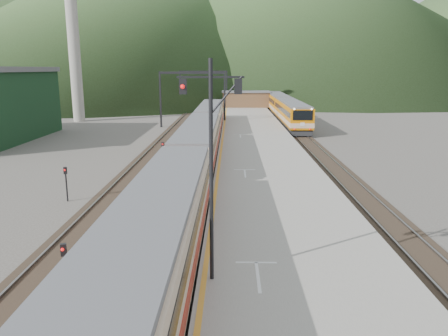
{
  "coord_description": "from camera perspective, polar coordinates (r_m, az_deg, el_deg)",
  "views": [
    {
      "loc": [
        2.82,
        -8.58,
        8.39
      ],
      "look_at": [
        2.33,
        19.39,
        2.0
      ],
      "focal_mm": 35.0,
      "sensor_mm": 36.0,
      "label": 1
    }
  ],
  "objects": [
    {
      "name": "track_main",
      "position": [
        49.37,
        -2.29,
        3.15
      ],
      "size": [
        2.6,
        200.0,
        0.23
      ],
      "color": "black",
      "rests_on": "ground"
    },
    {
      "name": "track_far",
      "position": [
        49.9,
        -8.04,
        3.14
      ],
      "size": [
        2.6,
        200.0,
        0.23
      ],
      "color": "black",
      "rests_on": "ground"
    },
    {
      "name": "track_second",
      "position": [
        50.05,
        10.99,
        3.06
      ],
      "size": [
        2.6,
        200.0,
        0.23
      ],
      "color": "black",
      "rests_on": "ground"
    },
    {
      "name": "platform",
      "position": [
        47.33,
        4.36,
        3.23
      ],
      "size": [
        8.0,
        100.0,
        1.0
      ],
      "primitive_type": "cube",
      "color": "gray",
      "rests_on": "ground"
    },
    {
      "name": "gantry_near",
      "position": [
        63.89,
        -4.16,
        10.32
      ],
      "size": [
        9.55,
        0.25,
        8.0
      ],
      "color": "black",
      "rests_on": "ground"
    },
    {
      "name": "gantry_far",
      "position": [
        88.81,
        -2.71,
        11.04
      ],
      "size": [
        9.55,
        0.25,
        8.0
      ],
      "color": "black",
      "rests_on": "ground"
    },
    {
      "name": "smokestack",
      "position": [
        75.11,
        -19.19,
        17.24
      ],
      "size": [
        1.8,
        1.8,
        30.0
      ],
      "primitive_type": "cylinder",
      "color": "#9E998E",
      "rests_on": "ground"
    },
    {
      "name": "station_shed",
      "position": [
        86.82,
        2.87,
        9.01
      ],
      "size": [
        9.4,
        4.4,
        3.1
      ],
      "color": "brown",
      "rests_on": "platform"
    },
    {
      "name": "hill_a",
      "position": [
        204.29,
        -11.73,
        18.69
      ],
      "size": [
        180.0,
        180.0,
        60.0
      ],
      "primitive_type": "cone",
      "color": "#304820",
      "rests_on": "ground"
    },
    {
      "name": "hill_b",
      "position": [
        241.88,
        7.91,
        19.67
      ],
      "size": [
        220.0,
        220.0,
        75.0
      ],
      "primitive_type": "cone",
      "color": "#304820",
      "rests_on": "ground"
    },
    {
      "name": "hill_d",
      "position": [
        277.93,
        -26.25,
        15.54
      ],
      "size": [
        200.0,
        200.0,
        55.0
      ],
      "primitive_type": "cone",
      "color": "#304820",
      "rests_on": "ground"
    },
    {
      "name": "main_train",
      "position": [
        37.66,
        -3.31,
        3.2
      ],
      "size": [
        3.03,
        62.11,
        3.7
      ],
      "color": "tan",
      "rests_on": "track_main"
    },
    {
      "name": "second_train",
      "position": [
        74.26,
        7.79,
        7.84
      ],
      "size": [
        2.95,
        40.14,
        3.6
      ],
      "color": "#C86F07",
      "rests_on": "track_second"
    },
    {
      "name": "signal_mast",
      "position": [
        14.71,
        -1.7,
        2.21
      ],
      "size": [
        2.2,
        0.29,
        7.72
      ],
      "color": "black",
      "rests_on": "platform"
    },
    {
      "name": "short_signal_a",
      "position": [
        17.14,
        -20.07,
        -11.8
      ],
      "size": [
        0.26,
        0.23,
        2.27
      ],
      "color": "black",
      "rests_on": "ground"
    },
    {
      "name": "short_signal_b",
      "position": [
        37.78,
        -7.98,
        2.18
      ],
      "size": [
        0.25,
        0.2,
        2.27
      ],
      "color": "black",
      "rests_on": "ground"
    },
    {
      "name": "short_signal_c",
      "position": [
        29.7,
        -19.94,
        -1.4
      ],
      "size": [
        0.26,
        0.22,
        2.27
      ],
      "color": "black",
      "rests_on": "ground"
    }
  ]
}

